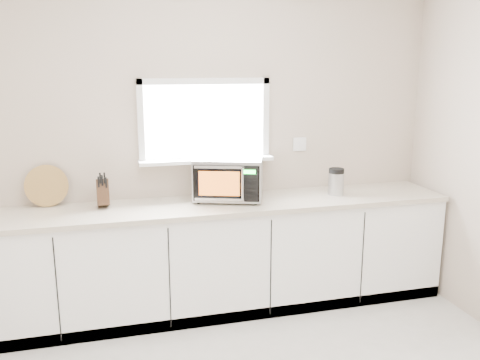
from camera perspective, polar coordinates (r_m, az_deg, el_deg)
name	(u,v)px	position (r m, az deg, el deg)	size (l,w,h in m)	color
back_wall	(205,143)	(4.29, -3.96, 4.17)	(4.00, 0.17, 2.70)	#B5A390
cabinets	(213,259)	(4.25, -3.00, -8.82)	(3.92, 0.60, 0.88)	white
countertop	(213,206)	(4.09, -3.05, -2.88)	(3.92, 0.64, 0.04)	beige
microwave	(229,177)	(4.16, -1.27, 0.30)	(0.65, 0.58, 0.35)	black
knife_block	(103,192)	(4.09, -15.16, -1.30)	(0.10, 0.20, 0.28)	#442818
cutting_board	(47,186)	(4.24, -20.90, -0.61)	(0.33, 0.33, 0.02)	#AB8442
coffee_grinder	(336,181)	(4.40, 10.73, -0.15)	(0.15, 0.15, 0.23)	#ABAEB3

